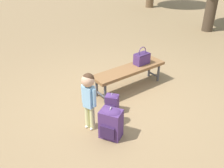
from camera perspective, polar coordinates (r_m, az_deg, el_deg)
The scene contains 6 objects.
ground_plane at distance 4.65m, azimuth 0.02°, elevation -4.15°, with size 40.00×40.00×0.00m, color #8C704C.
park_bench at distance 4.92m, azimuth 4.07°, elevation 3.04°, with size 1.65×0.83×0.45m.
handbag at distance 5.07m, azimuth 6.92°, elevation 5.98°, with size 0.35×0.25×0.37m.
child_standing at distance 3.69m, azimuth -5.42°, elevation -2.11°, with size 0.20×0.26×0.97m.
backpack_large at distance 3.72m, azimuth -0.26°, elevation -8.82°, with size 0.33×0.37×0.54m.
backpack_small at distance 4.30m, azimuth -0.01°, elevation -4.30°, with size 0.24×0.27×0.37m.
Camera 1 is at (3.10, 2.33, 2.57)m, focal length 39.55 mm.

